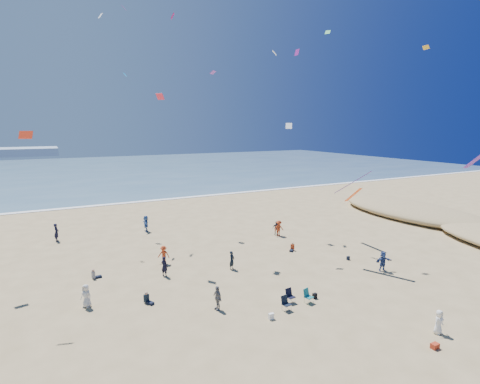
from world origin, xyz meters
TOP-DOWN VIEW (x-y plane):
  - ground at (0.00, 0.00)m, footprint 220.00×220.00m
  - ocean at (0.00, 95.00)m, footprint 220.00×100.00m
  - surf_line at (0.00, 45.00)m, footprint 220.00×1.20m
  - standing_flyers at (2.49, 13.22)m, footprint 25.43×32.61m
  - seated_group at (1.44, 4.51)m, footprint 19.36×23.74m
  - chair_cluster at (4.10, 3.77)m, footprint 2.71×1.47m
  - white_tote at (1.61, 2.96)m, footprint 0.35×0.20m
  - black_backpack at (5.96, 4.01)m, footprint 0.30×0.22m
  - cooler at (7.95, -3.97)m, footprint 0.45×0.30m
  - navy_bag at (13.73, 8.84)m, footprint 0.28×0.18m
  - kites_aloft at (9.15, 13.17)m, footprint 45.96×38.38m

SIDE VIEW (x-z plane):
  - ground at x=0.00m, z-range 0.00..0.00m
  - ocean at x=0.00m, z-range 0.00..0.06m
  - surf_line at x=0.00m, z-range 0.00..0.08m
  - cooler at x=7.95m, z-range 0.00..0.30m
  - navy_bag at x=13.73m, z-range 0.00..0.34m
  - black_backpack at x=5.96m, z-range 0.00..0.38m
  - white_tote at x=1.61m, z-range 0.00..0.40m
  - seated_group at x=1.44m, z-range 0.00..0.84m
  - chair_cluster at x=4.10m, z-range 0.00..1.00m
  - standing_flyers at x=2.49m, z-range -0.10..1.84m
  - kites_aloft at x=9.15m, z-range -1.53..29.62m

